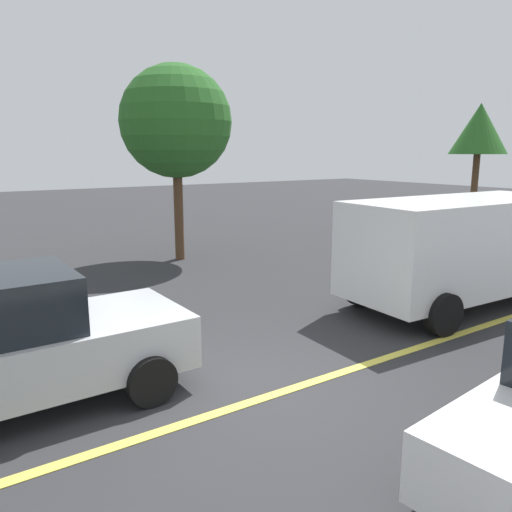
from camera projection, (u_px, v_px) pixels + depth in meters
The scene contains 5 objects.
ground_plane at pixel (266, 398), 6.46m from camera, with size 80.00×80.00×0.00m, color #2D2D30.
lane_marking_centre at pixel (417, 348), 8.09m from camera, with size 28.00×0.16×0.01m, color #E0D14C.
white_van at pixel (462, 245), 10.14m from camera, with size 5.28×2.45×2.20m.
tree_left_verge at pixel (479, 130), 18.48m from camera, with size 2.08×2.08×4.89m.
tree_centre_verge at pixel (176, 122), 14.07m from camera, with size 3.15×3.15×5.53m.
Camera 1 is at (-3.42, -4.87, 3.10)m, focal length 35.14 mm.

